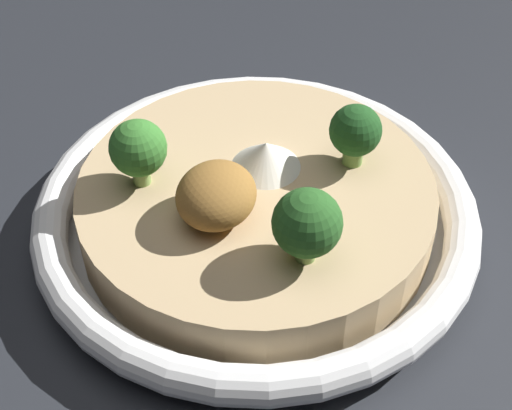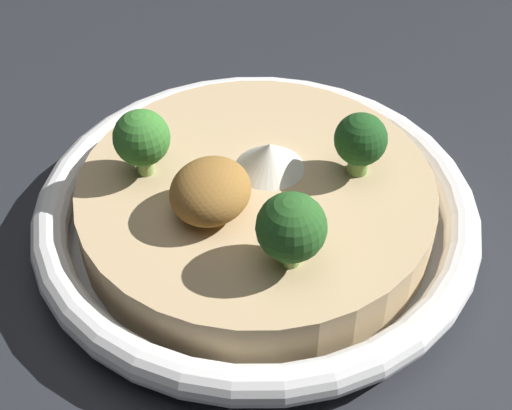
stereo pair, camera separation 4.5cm
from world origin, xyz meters
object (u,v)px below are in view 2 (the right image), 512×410
(broccoli_back_right, at_px, (291,228))
(broccoli_back, at_px, (361,141))
(broccoli_front_right, at_px, (142,139))
(risotto_bowl, at_px, (256,211))

(broccoli_back_right, xyz_separation_m, broccoli_back, (-0.08, 0.00, -0.00))
(broccoli_back_right, distance_m, broccoli_front_right, 0.11)
(risotto_bowl, bearing_deg, broccoli_back_right, 44.27)
(risotto_bowl, xyz_separation_m, broccoli_back_right, (0.04, 0.04, 0.05))
(risotto_bowl, distance_m, broccoli_back, 0.07)
(risotto_bowl, bearing_deg, broccoli_front_right, -72.53)
(risotto_bowl, relative_size, broccoli_back_right, 6.04)
(risotto_bowl, xyz_separation_m, broccoli_back, (-0.04, 0.05, 0.04))
(risotto_bowl, distance_m, broccoli_back_right, 0.08)
(broccoli_back, bearing_deg, broccoli_front_right, -62.11)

